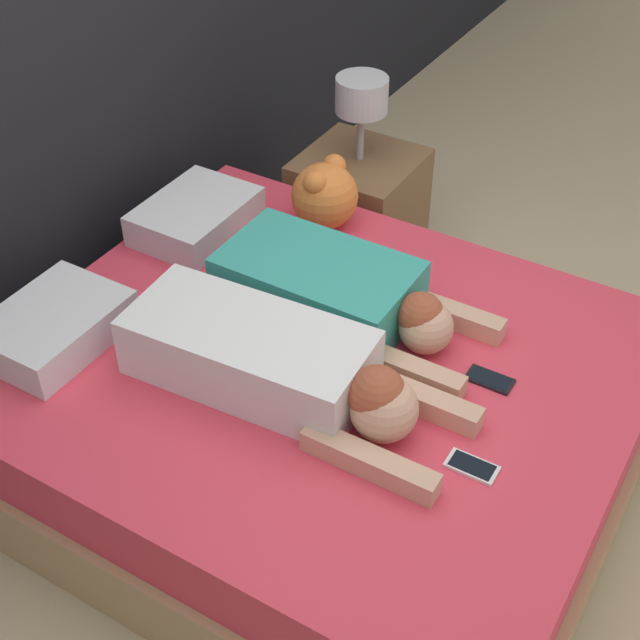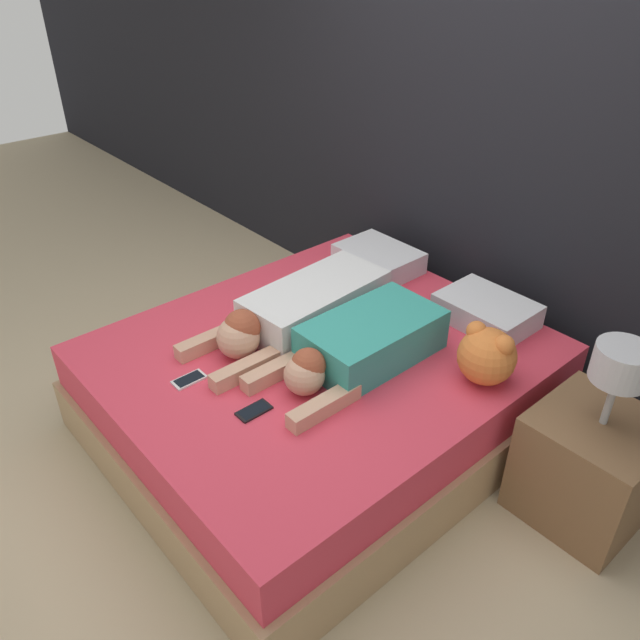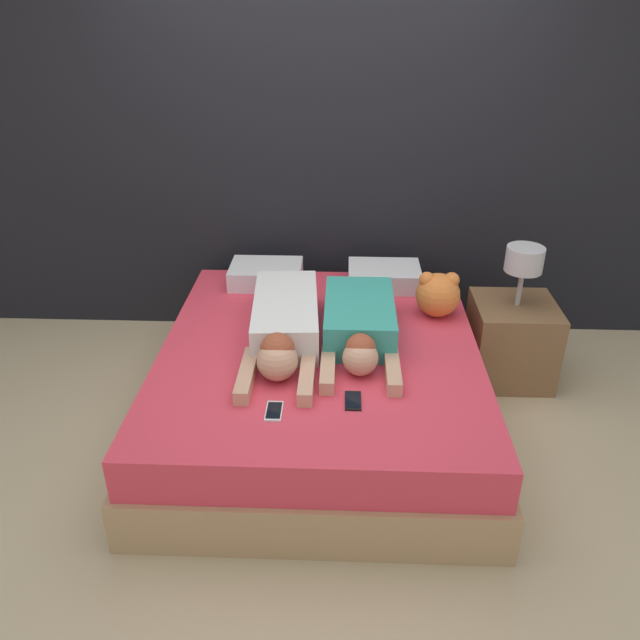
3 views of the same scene
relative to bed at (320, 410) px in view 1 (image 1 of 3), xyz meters
name	(u,v)px [view 1 (image 1 of 3)]	position (x,y,z in m)	size (l,w,h in m)	color
ground_plane	(320,458)	(0.00, 0.00, -0.24)	(12.00, 12.00, 0.00)	tan
wall_back	(4,34)	(0.00, 1.15, 1.06)	(12.00, 0.06, 2.60)	black
bed	(320,410)	(0.00, 0.00, 0.00)	(1.73, 1.99, 0.48)	tan
pillow_head_left	(54,326)	(-0.38, 0.77, 0.31)	(0.45, 0.33, 0.12)	silver
pillow_head_right	(196,216)	(0.38, 0.77, 0.31)	(0.45, 0.33, 0.12)	silver
person_left	(281,366)	(-0.19, 0.02, 0.34)	(0.39, 1.09, 0.23)	silver
person_right	(340,293)	(0.21, 0.05, 0.34)	(0.38, 0.92, 0.20)	teal
cell_phone_left	(472,467)	(-0.18, -0.60, 0.25)	(0.07, 0.15, 0.01)	silver
cell_phone_right	(490,380)	(0.17, -0.51, 0.25)	(0.07, 0.15, 0.01)	black
plush_toy	(325,195)	(0.66, 0.37, 0.38)	(0.25, 0.25, 0.27)	orange
nightstand	(358,202)	(1.15, 0.49, 0.04)	(0.48, 0.48, 0.86)	brown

